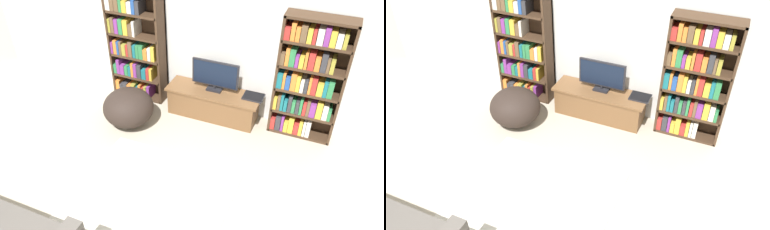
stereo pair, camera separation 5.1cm
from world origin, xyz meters
The scene contains 8 objects.
wall_back centered at (0.00, 4.23, 1.30)m, with size 8.80×0.06×2.60m.
bookshelf_left centered at (-1.50, 4.05, 0.89)m, with size 0.92×0.30×1.84m.
bookshelf_right centered at (1.25, 4.05, 0.91)m, with size 0.92×0.30×1.84m.
tv_stand centered at (-0.09, 3.93, 0.23)m, with size 1.48×0.47×0.46m.
television centered at (-0.09, 3.98, 0.72)m, with size 0.74×0.16×0.50m.
laptop centered at (0.53, 4.01, 0.47)m, with size 0.31×0.25×0.03m.
area_rug centered at (-0.20, 1.93, 0.01)m, with size 1.91×1.85×0.02m.
beanbag_ottoman centered at (-1.22, 3.25, 0.29)m, with size 0.78×0.78×0.58m, color #2D231E.
Camera 1 is at (1.51, -0.70, 3.61)m, focal length 35.00 mm.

